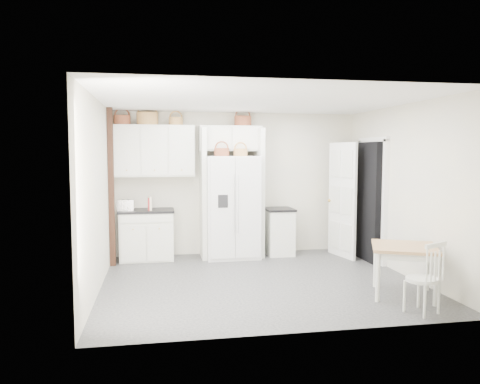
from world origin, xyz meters
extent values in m
plane|color=black|center=(0.00, 0.00, 0.00)|extent=(4.50, 4.50, 0.00)
plane|color=white|center=(0.00, 0.00, 2.60)|extent=(4.50, 4.50, 0.00)
plane|color=#BCB8B1|center=(0.00, 2.00, 1.30)|extent=(4.50, 0.00, 4.50)
plane|color=#BCB8B1|center=(-2.25, 0.00, 1.30)|extent=(0.00, 4.00, 4.00)
plane|color=#BCB8B1|center=(2.25, 0.00, 1.30)|extent=(0.00, 4.00, 4.00)
cube|color=silver|center=(-0.15, 1.65, 0.91)|extent=(0.94, 0.75, 1.81)
cube|color=silver|center=(-1.65, 1.70, 0.42)|extent=(0.91, 0.57, 0.84)
cube|color=silver|center=(0.74, 1.70, 0.41)|extent=(0.46, 0.56, 0.82)
cube|color=#AA7249|center=(1.70, -1.01, 0.33)|extent=(1.05, 1.05, 0.67)
cube|color=silver|center=(1.57, -1.66, 0.40)|extent=(0.50, 0.49, 0.80)
cube|color=black|center=(-1.65, 1.70, 0.86)|extent=(0.95, 0.61, 0.04)
cube|color=black|center=(0.74, 1.70, 0.84)|extent=(0.50, 0.59, 0.04)
cube|color=silver|center=(-1.99, 1.60, 0.98)|extent=(0.28, 0.17, 0.19)
cube|color=#AB1F23|center=(-1.60, 1.62, 0.99)|extent=(0.04, 0.14, 0.21)
cube|color=#F7E8C3|center=(-1.59, 1.62, 1.00)|extent=(0.07, 0.16, 0.23)
cylinder|color=brown|center=(-2.04, 1.83, 2.43)|extent=(0.28, 0.28, 0.16)
cylinder|color=olive|center=(-1.61, 1.83, 2.46)|extent=(0.37, 0.37, 0.22)
cylinder|color=olive|center=(-1.12, 1.83, 2.42)|extent=(0.24, 0.24, 0.14)
cylinder|color=brown|center=(0.08, 1.83, 2.44)|extent=(0.31, 0.31, 0.18)
cylinder|color=brown|center=(-0.34, 1.55, 1.88)|extent=(0.26, 0.26, 0.14)
cylinder|color=olive|center=(-0.01, 1.55, 1.88)|extent=(0.24, 0.24, 0.13)
cube|color=silver|center=(-1.50, 1.83, 1.90)|extent=(1.40, 0.34, 0.90)
cube|color=silver|center=(-0.15, 1.83, 2.12)|extent=(1.12, 0.34, 0.45)
cube|color=silver|center=(-0.66, 1.70, 1.15)|extent=(0.08, 0.60, 2.30)
cube|color=silver|center=(0.36, 1.70, 1.15)|extent=(0.08, 0.60, 2.30)
cube|color=black|center=(-2.20, 1.35, 1.30)|extent=(0.09, 0.09, 2.60)
cube|color=black|center=(2.16, 1.00, 1.02)|extent=(0.18, 0.85, 2.05)
cube|color=white|center=(1.80, 1.33, 1.02)|extent=(0.21, 0.79, 2.05)
camera|label=1|loc=(-1.45, -6.54, 1.87)|focal=35.00mm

